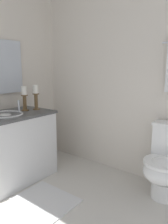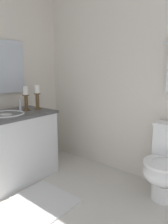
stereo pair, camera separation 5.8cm
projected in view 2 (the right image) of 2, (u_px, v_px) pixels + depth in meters
name	position (u px, v px, depth m)	size (l,w,h in m)	color
wall_back	(148.00, 75.00, 2.38)	(3.00, 0.04, 2.45)	silver
vanity_cabinet	(8.00, 148.00, 2.46)	(0.58, 1.07, 0.80)	silver
sink_basin	(6.00, 118.00, 2.39)	(0.40, 0.40, 0.24)	white
candle_holder_tall	(37.00, 96.00, 2.64)	(0.09, 0.09, 0.30)	brown
candle_holder_short	(26.00, 98.00, 2.58)	(0.09, 0.09, 0.29)	brown
toilet	(166.00, 165.00, 2.11)	(0.39, 0.54, 0.75)	white
bath_mat	(46.00, 199.00, 2.15)	(0.60, 0.44, 0.02)	silver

